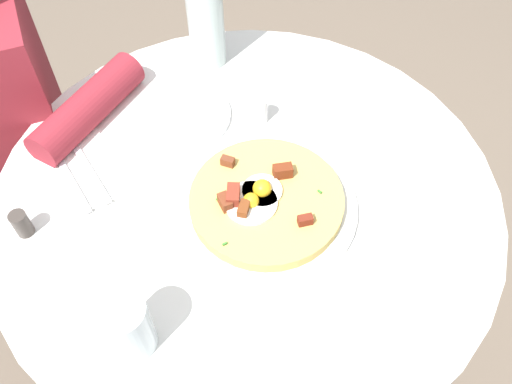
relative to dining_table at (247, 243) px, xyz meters
name	(u,v)px	position (x,y,z in m)	size (l,w,h in m)	color
ground_plane	(250,348)	(0.00, 0.00, -0.58)	(6.00, 6.00, 0.00)	#6B5B4C
dining_table	(247,243)	(0.00, 0.00, 0.00)	(0.88, 0.88, 0.76)	silver
person_seated	(28,150)	(-0.48, -0.39, -0.07)	(0.52, 0.44, 1.14)	#2D2D33
pizza_plate	(266,207)	(0.05, 0.02, 0.19)	(0.31, 0.31, 0.01)	white
breakfast_pizza	(265,200)	(0.05, 0.02, 0.21)	(0.26, 0.26, 0.05)	tan
bread_plate	(183,116)	(-0.21, -0.05, 0.19)	(0.18, 0.18, 0.01)	white
napkin	(79,174)	(-0.14, -0.26, 0.18)	(0.17, 0.14, 0.00)	white
fork	(69,177)	(-0.13, -0.28, 0.19)	(0.18, 0.01, 0.01)	silver
knife	(88,168)	(-0.14, -0.25, 0.19)	(0.18, 0.01, 0.01)	silver
water_glass	(128,327)	(0.20, -0.25, 0.23)	(0.07, 0.07, 0.11)	silver
water_bottle	(205,16)	(-0.35, 0.05, 0.29)	(0.07, 0.07, 0.22)	silver
salt_shaker	(260,110)	(-0.14, 0.08, 0.21)	(0.03, 0.03, 0.05)	white
pepper_shaker	(22,224)	(-0.05, -0.37, 0.20)	(0.03, 0.03, 0.05)	#3F3833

